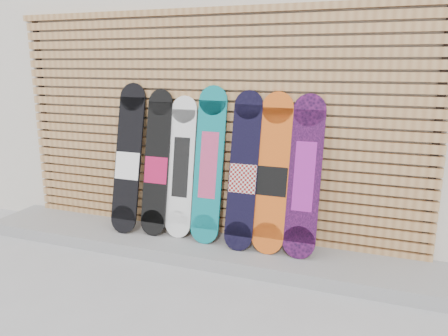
% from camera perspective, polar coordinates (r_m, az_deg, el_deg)
% --- Properties ---
extents(ground, '(80.00, 80.00, 0.00)m').
position_cam_1_polar(ground, '(3.74, -5.57, -15.24)').
color(ground, '#9C9C9F').
rests_on(ground, ground).
extents(building, '(12.00, 5.00, 3.60)m').
position_cam_1_polar(building, '(6.51, 12.19, 13.31)').
color(building, beige).
rests_on(building, ground).
extents(concrete_step, '(4.60, 0.70, 0.12)m').
position_cam_1_polar(concrete_step, '(4.33, -3.43, -10.16)').
color(concrete_step, gray).
rests_on(concrete_step, ground).
extents(slat_wall, '(4.26, 0.08, 2.29)m').
position_cam_1_polar(slat_wall, '(4.27, -2.07, 5.60)').
color(slat_wall, '#A57445').
rests_on(slat_wall, ground).
extents(snowboard_0, '(0.29, 0.37, 1.49)m').
position_cam_1_polar(snowboard_0, '(4.51, -12.41, 1.10)').
color(snowboard_0, black).
rests_on(snowboard_0, concrete_step).
extents(snowboard_1, '(0.26, 0.32, 1.43)m').
position_cam_1_polar(snowboard_1, '(4.38, -8.79, 0.53)').
color(snowboard_1, black).
rests_on(snowboard_1, concrete_step).
extents(snowboard_2, '(0.27, 0.28, 1.37)m').
position_cam_1_polar(snowboard_2, '(4.29, -5.61, 0.10)').
color(snowboard_2, silver).
rests_on(snowboard_2, concrete_step).
extents(snowboard_3, '(0.28, 0.33, 1.48)m').
position_cam_1_polar(snowboard_3, '(4.13, -2.00, 0.38)').
color(snowboard_3, '#0C7178').
rests_on(snowboard_3, concrete_step).
extents(snowboard_4, '(0.27, 0.37, 1.44)m').
position_cam_1_polar(snowboard_4, '(4.00, 2.56, -0.50)').
color(snowboard_4, black).
rests_on(snowboard_4, concrete_step).
extents(snowboard_5, '(0.29, 0.34, 1.44)m').
position_cam_1_polar(snowboard_5, '(3.94, 6.36, -0.83)').
color(snowboard_5, '#D15516').
rests_on(snowboard_5, concrete_step).
extents(snowboard_6, '(0.29, 0.34, 1.43)m').
position_cam_1_polar(snowboard_6, '(3.89, 10.44, -1.10)').
color(snowboard_6, black).
rests_on(snowboard_6, concrete_step).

